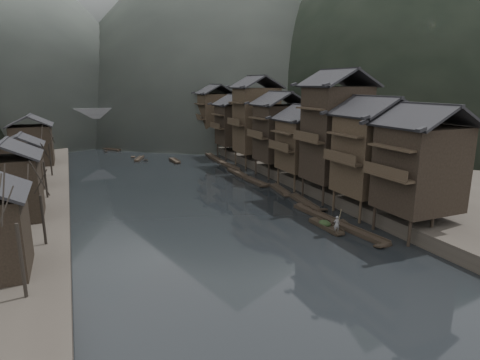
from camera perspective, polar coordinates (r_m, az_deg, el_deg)
water at (r=41.89m, az=-1.84°, el=-7.23°), size 300.00×300.00×0.00m
right_bank at (r=91.98m, az=9.66°, el=4.61°), size 40.00×200.00×1.80m
stilt_houses at (r=64.45m, az=6.33°, el=8.25°), size 9.00×67.60×16.92m
left_houses at (r=57.82m, az=-29.04°, el=2.68°), size 8.10×53.20×8.73m
bare_trees at (r=47.29m, az=-26.13°, el=1.86°), size 3.71×43.28×7.43m
moored_sampans at (r=61.74m, az=2.70°, el=-0.21°), size 3.18×56.54×0.47m
midriver_boats at (r=86.52m, az=-14.08°, el=3.38°), size 12.63×24.46×0.44m
stone_bridge at (r=109.92m, az=-15.61°, el=7.95°), size 40.00×6.00×9.00m
hero_sampan at (r=43.51m, az=12.12°, el=-6.45°), size 1.25×5.34×0.44m
cargo_heap at (r=43.50m, az=11.99°, el=-5.63°), size 1.17×1.53×0.70m
boatman at (r=41.70m, az=13.60°, el=-5.82°), size 0.73×0.58×1.73m
bamboo_pole at (r=41.07m, az=14.02°, el=-2.49°), size 1.01×1.94×3.26m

